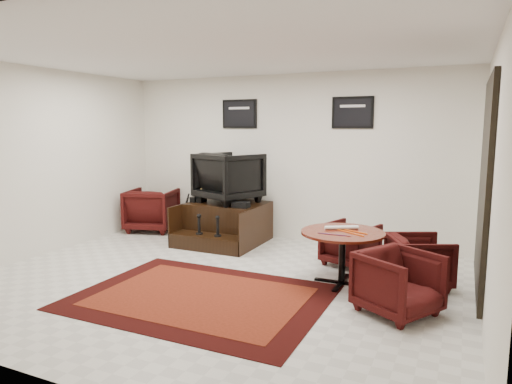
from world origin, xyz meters
TOP-DOWN VIEW (x-y plane):
  - ground at (0.00, 0.00)m, footprint 6.00×6.00m
  - room_shell at (0.41, 0.12)m, footprint 6.02×5.02m
  - area_rug at (0.11, -0.53)m, footprint 2.79×2.09m
  - shine_podium at (-0.85, 1.83)m, footprint 1.27×1.31m
  - shine_chair at (-0.85, 1.97)m, footprint 1.16×1.13m
  - shoes_pair at (-1.35, 1.79)m, footprint 0.24×0.27m
  - polish_kit at (-0.44, 1.60)m, footprint 0.26×0.18m
  - umbrella_black at (-1.61, 1.70)m, footprint 0.31×0.12m
  - umbrella_hooked at (-1.57, 1.85)m, footprint 0.32×0.12m
  - armchair_side at (-2.49, 2.00)m, footprint 1.02×0.98m
  - meeting_table at (1.46, 0.58)m, footprint 1.02×1.02m
  - table_chair_back at (1.37, 1.41)m, footprint 0.81×0.78m
  - table_chair_window at (2.33, 0.91)m, footprint 0.85×0.87m
  - table_chair_corner at (2.21, -0.07)m, footprint 0.93×0.95m
  - paper_roll at (1.42, 0.68)m, footprint 0.39×0.25m
  - table_clutter at (1.52, 0.53)m, footprint 0.56×0.37m

SIDE VIEW (x-z plane):
  - ground at x=0.00m, z-range 0.00..0.00m
  - area_rug at x=0.11m, z-range 0.00..0.01m
  - shine_podium at x=-0.85m, z-range -0.03..0.63m
  - table_chair_back at x=1.37m, z-range 0.00..0.67m
  - table_chair_window at x=2.33m, z-range 0.00..0.69m
  - table_chair_corner at x=2.21m, z-range 0.00..0.73m
  - umbrella_black at x=-1.61m, z-range 0.00..0.83m
  - armchair_side at x=-2.49m, z-range 0.00..0.86m
  - umbrella_hooked at x=-1.57m, z-range 0.00..0.87m
  - meeting_table at x=1.46m, z-range 0.25..0.91m
  - table_clutter at x=1.52m, z-range 0.66..0.68m
  - paper_roll at x=1.42m, z-range 0.67..0.72m
  - polish_kit at x=-0.44m, z-range 0.66..0.74m
  - shoes_pair at x=-1.35m, z-range 0.66..0.75m
  - shine_chair at x=-0.85m, z-range 0.66..1.60m
  - room_shell at x=0.41m, z-range 0.38..3.19m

